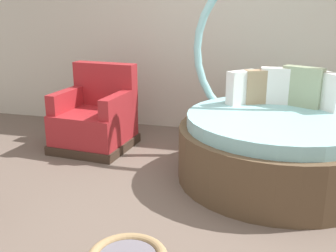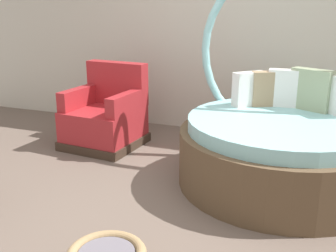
% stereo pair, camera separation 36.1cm
% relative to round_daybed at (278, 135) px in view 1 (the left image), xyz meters
% --- Properties ---
extents(ground_plane, '(8.00, 8.00, 0.02)m').
position_rel_round_daybed_xyz_m(ground_plane, '(-0.66, -0.92, -0.43)').
color(ground_plane, '#66564C').
extents(back_wall, '(8.00, 0.12, 2.70)m').
position_rel_round_daybed_xyz_m(back_wall, '(-0.66, 1.36, 0.93)').
color(back_wall, beige).
rests_on(back_wall, ground_plane).
extents(round_daybed, '(1.84, 1.84, 2.06)m').
position_rel_round_daybed_xyz_m(round_daybed, '(0.00, 0.00, 0.00)').
color(round_daybed, brown).
rests_on(round_daybed, ground_plane).
extents(red_armchair, '(0.86, 0.86, 0.94)m').
position_rel_round_daybed_xyz_m(red_armchair, '(-2.01, 0.32, -0.08)').
color(red_armchair, '#38281E').
rests_on(red_armchair, ground_plane).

